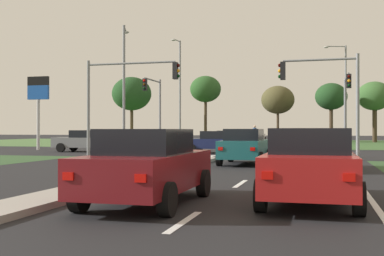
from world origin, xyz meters
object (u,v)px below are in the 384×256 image
(street_lamp_third, at_px, (179,88))
(treeline_fourth, at_px, (331,97))
(treeline_near, at_px, (132,94))
(pedestrian_at_median, at_px, (255,133))
(car_teal_near, at_px, (244,146))
(car_red_seventh, at_px, (310,165))
(car_maroon_third, at_px, (148,166))
(traffic_signal_far_right, at_px, (346,98))
(fuel_price_totem, at_px, (38,96))
(street_lamp_second, at_px, (124,81))
(car_silver_sixth, at_px, (228,139))
(treeline_sixth, at_px, (376,100))
(car_black_second, at_px, (317,150))
(treeline_second, at_px, (206,89))
(traffic_signal_near_right, at_px, (328,88))
(car_white_fourth, at_px, (257,136))
(car_navy_fifth, at_px, (216,142))
(car_grey_eighth, at_px, (86,141))
(street_lamp_fourth, at_px, (344,89))
(treeline_fifth, at_px, (374,96))
(traffic_signal_far_left, at_px, (155,101))
(treeline_third, at_px, (278,100))
(traffic_signal_near_left, at_px, (121,89))

(street_lamp_third, distance_m, treeline_fourth, 20.42)
(treeline_near, bearing_deg, pedestrian_at_median, -43.37)
(car_teal_near, bearing_deg, car_red_seventh, -74.35)
(car_maroon_third, relative_size, treeline_fourth, 0.60)
(traffic_signal_far_right, distance_m, fuel_price_totem, 23.60)
(street_lamp_second, bearing_deg, car_silver_sixth, 53.55)
(street_lamp_third, distance_m, treeline_sixth, 26.68)
(car_black_second, bearing_deg, treeline_second, 108.61)
(car_silver_sixth, xyz_separation_m, traffic_signal_near_right, (8.35, -16.07, 2.99))
(car_white_fourth, distance_m, car_silver_sixth, 21.49)
(traffic_signal_near_right, bearing_deg, car_teal_near, -131.85)
(car_navy_fifth, relative_size, treeline_second, 0.51)
(car_white_fourth, distance_m, street_lamp_third, 17.40)
(car_navy_fifth, relative_size, car_red_seventh, 1.05)
(street_lamp_second, relative_size, pedestrian_at_median, 5.12)
(car_grey_eighth, height_order, treeline_near, treeline_near)
(pedestrian_at_median, relative_size, treeline_second, 0.20)
(car_white_fourth, height_order, street_lamp_fourth, street_lamp_fourth)
(car_silver_sixth, relative_size, car_red_seventh, 1.04)
(car_maroon_third, relative_size, car_white_fourth, 0.98)
(street_lamp_third, distance_m, treeline_near, 17.30)
(car_teal_near, height_order, treeline_fifth, treeline_fifth)
(car_grey_eighth, distance_m, treeline_fourth, 35.25)
(traffic_signal_far_right, height_order, treeline_fifth, treeline_fifth)
(pedestrian_at_median, relative_size, treeline_near, 0.21)
(traffic_signal_far_left, bearing_deg, car_silver_sixth, 38.38)
(pedestrian_at_median, xyz_separation_m, treeline_third, (0.25, 21.21, 4.26))
(car_maroon_third, bearing_deg, traffic_signal_far_right, 78.92)
(pedestrian_at_median, relative_size, treeline_fifth, 0.24)
(traffic_signal_near_left, bearing_deg, fuel_price_totem, 144.31)
(street_lamp_fourth, height_order, treeline_third, street_lamp_fourth)
(traffic_signal_near_right, height_order, treeline_near, treeline_near)
(car_white_fourth, bearing_deg, pedestrian_at_median, 96.77)
(treeline_third, height_order, treeline_fifth, treeline_fifth)
(car_teal_near, xyz_separation_m, treeline_third, (-2.12, 42.71, 4.70))
(car_silver_sixth, bearing_deg, car_maroon_third, 97.78)
(traffic_signal_far_left, relative_size, traffic_signal_far_right, 1.05)
(traffic_signal_far_left, bearing_deg, street_lamp_second, -102.20)
(fuel_price_totem, relative_size, treeline_fifth, 0.75)
(car_teal_near, height_order, traffic_signal_far_left, traffic_signal_far_left)
(traffic_signal_far_left, distance_m, treeline_second, 28.47)
(car_white_fourth, height_order, traffic_signal_near_left, traffic_signal_near_left)
(car_grey_eighth, bearing_deg, traffic_signal_far_left, -23.27)
(treeline_fourth, bearing_deg, car_grey_eighth, -120.02)
(car_silver_sixth, xyz_separation_m, fuel_price_totem, (-13.46, -8.74, 3.44))
(car_teal_near, height_order, pedestrian_at_median, pedestrian_at_median)
(treeline_near, bearing_deg, treeline_third, 8.55)
(car_black_second, distance_m, treeline_third, 45.38)
(car_navy_fifth, bearing_deg, traffic_signal_far_right, -57.87)
(fuel_price_totem, bearing_deg, treeline_third, 62.92)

